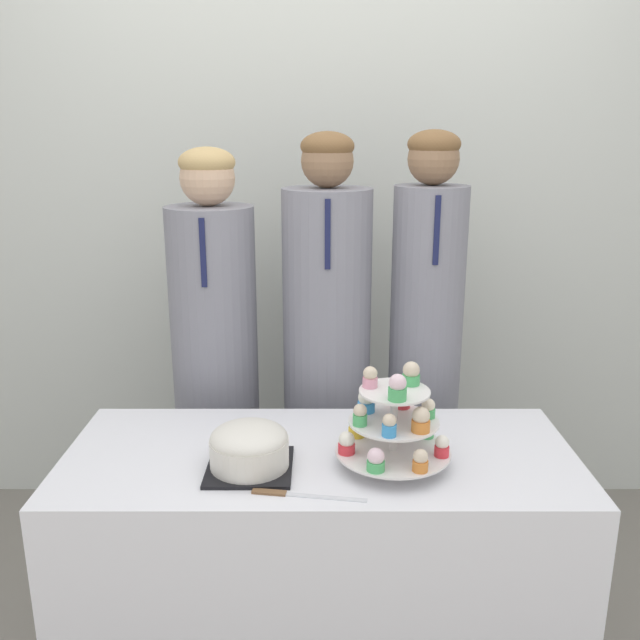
# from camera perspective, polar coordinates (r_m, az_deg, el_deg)

# --- Properties ---
(wall_back) EXTENTS (9.00, 0.06, 2.70)m
(wall_back) POSITION_cam_1_polar(r_m,az_deg,el_deg) (2.79, -0.13, 11.12)
(wall_back) COLOR silver
(wall_back) RESTS_ON ground_plane
(table) EXTENTS (1.41, 0.60, 0.72)m
(table) POSITION_cam_1_polar(r_m,az_deg,el_deg) (2.09, -0.11, -19.88)
(table) COLOR white
(table) RESTS_ON ground_plane
(round_cake) EXTENTS (0.22, 0.22, 0.12)m
(round_cake) POSITION_cam_1_polar(r_m,az_deg,el_deg) (1.80, -6.10, -10.58)
(round_cake) COLOR black
(round_cake) RESTS_ON table
(cake_knife) EXTENTS (0.28, 0.06, 0.01)m
(cake_knife) POSITION_cam_1_polar(r_m,az_deg,el_deg) (1.71, -2.70, -14.47)
(cake_knife) COLOR silver
(cake_knife) RESTS_ON table
(cupcake_stand) EXTENTS (0.31, 0.31, 0.28)m
(cupcake_stand) POSITION_cam_1_polar(r_m,az_deg,el_deg) (1.80, 6.03, -8.53)
(cupcake_stand) COLOR silver
(cupcake_stand) RESTS_ON table
(student_0) EXTENTS (0.30, 0.30, 1.52)m
(student_0) POSITION_cam_1_polar(r_m,az_deg,el_deg) (2.44, -8.83, -4.92)
(student_0) COLOR gray
(student_0) RESTS_ON ground_plane
(student_1) EXTENTS (0.30, 0.31, 1.57)m
(student_1) POSITION_cam_1_polar(r_m,az_deg,el_deg) (2.40, 0.45, -4.54)
(student_1) COLOR gray
(student_1) RESTS_ON ground_plane
(student_2) EXTENTS (0.25, 0.26, 1.58)m
(student_2) POSITION_cam_1_polar(r_m,az_deg,el_deg) (2.42, 8.64, -4.01)
(student_2) COLOR gray
(student_2) RESTS_ON ground_plane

